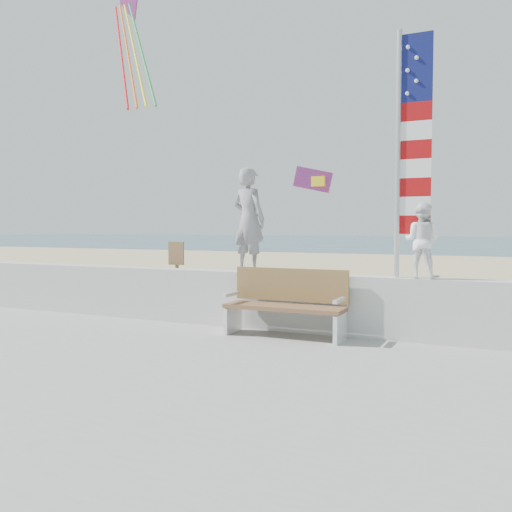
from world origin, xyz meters
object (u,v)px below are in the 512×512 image
object	(u,v)px
adult	(249,220)
bench	(286,302)
child	(422,241)
flag	(407,143)

from	to	relation	value
adult	bench	world-z (taller)	adult
child	bench	xyz separation A→B (m)	(-1.87, -0.45, -0.92)
adult	child	bearing A→B (deg)	-164.31
bench	flag	distance (m)	2.87
adult	flag	world-z (taller)	flag
flag	child	bearing A→B (deg)	0.07
bench	child	bearing A→B (deg)	13.68
bench	adult	bearing A→B (deg)	151.55
flag	adult	bearing A→B (deg)	179.99
child	bench	world-z (taller)	child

